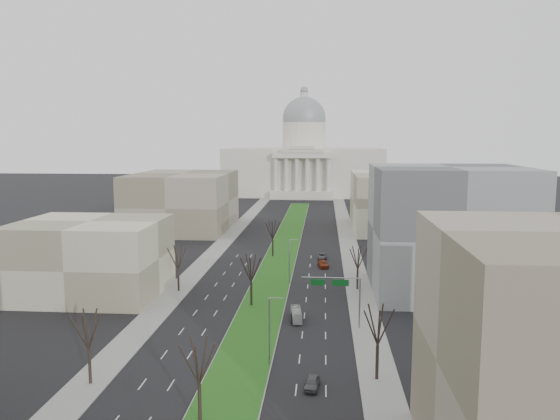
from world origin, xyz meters
The scene contains 24 objects.
ground centered at (0.00, 120.00, 0.00)m, with size 600.00×600.00×0.00m, color black.
median centered at (0.00, 118.99, 0.10)m, with size 8.00×222.03×0.20m.
sidewalk_left centered at (-17.50, 95.00, 0.07)m, with size 5.00×330.00×0.15m, color gray.
sidewalk_right centered at (17.50, 95.00, 0.07)m, with size 5.00×330.00×0.15m, color gray.
capitol centered at (0.00, 269.59, 16.31)m, with size 80.00×46.00×55.00m.
building_beige_left centered at (-33.00, 85.00, 7.00)m, with size 26.00×22.00×14.00m, color #9C9579.
building_grey_right centered at (34.00, 92.00, 12.00)m, with size 28.00×26.00×24.00m, color #5A5D5F.
building_far_left centered at (-35.00, 160.00, 9.00)m, with size 30.00×40.00×18.00m, color gray.
building_far_right centered at (35.00, 165.00, 9.00)m, with size 30.00×40.00×18.00m, color #9C9579.
tree_left_mid centered at (-17.20, 48.00, 7.00)m, with size 5.40×5.40×9.72m.
tree_left_far centered at (-17.20, 88.00, 6.84)m, with size 5.28×5.28×9.50m.
tree_right_mid centered at (17.20, 52.00, 7.16)m, with size 5.52×5.52×9.94m.
tree_right_far centered at (17.20, 92.00, 6.53)m, with size 5.04×5.04×9.07m.
tree_median_a centered at (-2.00, 40.00, 7.00)m, with size 5.40×5.40×9.72m.
tree_median_b centered at (-2.00, 80.00, 7.00)m, with size 5.40×5.40×9.72m.
tree_median_c centered at (-2.00, 120.00, 7.00)m, with size 5.40×5.40×9.72m.
streetlamp_median_b centered at (3.76, 55.00, 4.81)m, with size 1.90×0.20×9.16m.
streetlamp_median_c centered at (3.76, 95.00, 4.81)m, with size 1.90×0.20×9.16m.
mast_arm_signs centered at (13.49, 70.03, 6.11)m, with size 9.12×0.24×8.09m.
car_grey_near centered at (9.38, 49.08, 0.68)m, with size 1.60×3.97×1.35m, color #4C5054.
car_black centered at (6.20, 72.70, 0.71)m, with size 1.51×4.33×1.43m, color black.
car_red centered at (10.51, 110.16, 0.74)m, with size 2.08×5.11×1.48m, color maroon.
car_grey_far centered at (10.26, 118.89, 0.64)m, with size 2.13×4.61×1.28m, color #494D50.
box_van centered at (6.26, 73.40, 0.90)m, with size 1.51×6.44×1.79m, color silver.
Camera 1 is at (10.52, -12.10, 29.41)m, focal length 35.00 mm.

